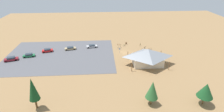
{
  "coord_description": "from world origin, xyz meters",
  "views": [
    {
      "loc": [
        9.95,
        66.72,
        30.85
      ],
      "look_at": [
        5.77,
        5.21,
        1.2
      ],
      "focal_mm": 28.75,
      "sensor_mm": 36.0,
      "label": 1
    }
  ],
  "objects_px": {
    "car_red_near_entry": "(47,50)",
    "bicycle_yellow_near_porch": "(140,45)",
    "bicycle_orange_yard_front": "(119,45)",
    "car_maroon_front_row": "(11,59)",
    "bicycle_silver_by_bin": "(144,49)",
    "car_silver_back_corner": "(92,46)",
    "pine_east": "(33,89)",
    "visitor_crossing_yard": "(163,55)",
    "trash_bin": "(126,43)",
    "bicycle_white_yard_left": "(150,49)",
    "pine_midwest": "(206,90)",
    "bicycle_blue_lone_west": "(119,47)",
    "bike_pavilion": "(148,56)",
    "lot_sign": "(120,50)",
    "car_green_by_curb": "(29,55)",
    "pine_center": "(152,90)",
    "bicycle_black_lone_east": "(145,47)",
    "car_tan_mid_lot": "(70,48)",
    "bicycle_green_back_row": "(124,45)"
  },
  "relations": [
    {
      "from": "trash_bin",
      "to": "visitor_crossing_yard",
      "type": "relative_size",
      "value": 0.5
    },
    {
      "from": "bicycle_blue_lone_west",
      "to": "car_maroon_front_row",
      "type": "relative_size",
      "value": 0.32
    },
    {
      "from": "car_red_near_entry",
      "to": "car_tan_mid_lot",
      "type": "bearing_deg",
      "value": -168.9
    },
    {
      "from": "bicycle_white_yard_left",
      "to": "car_tan_mid_lot",
      "type": "height_order",
      "value": "car_tan_mid_lot"
    },
    {
      "from": "trash_bin",
      "to": "pine_east",
      "type": "bearing_deg",
      "value": 55.5
    },
    {
      "from": "pine_east",
      "to": "visitor_crossing_yard",
      "type": "distance_m",
      "value": 48.13
    },
    {
      "from": "bicycle_orange_yard_front",
      "to": "car_maroon_front_row",
      "type": "height_order",
      "value": "car_maroon_front_row"
    },
    {
      "from": "lot_sign",
      "to": "bicycle_silver_by_bin",
      "type": "xyz_separation_m",
      "value": [
        -10.66,
        -2.49,
        -1.02
      ]
    },
    {
      "from": "car_tan_mid_lot",
      "to": "car_green_by_curb",
      "type": "bearing_deg",
      "value": 21.96
    },
    {
      "from": "pine_midwest",
      "to": "bicycle_black_lone_east",
      "type": "relative_size",
      "value": 4.33
    },
    {
      "from": "pine_center",
      "to": "car_tan_mid_lot",
      "type": "distance_m",
      "value": 44.36
    },
    {
      "from": "visitor_crossing_yard",
      "to": "bicycle_silver_by_bin",
      "type": "bearing_deg",
      "value": -51.95
    },
    {
      "from": "bicycle_green_back_row",
      "to": "car_green_by_curb",
      "type": "height_order",
      "value": "car_green_by_curb"
    },
    {
      "from": "car_red_near_entry",
      "to": "car_silver_back_corner",
      "type": "height_order",
      "value": "car_red_near_entry"
    },
    {
      "from": "bicycle_green_back_row",
      "to": "visitor_crossing_yard",
      "type": "height_order",
      "value": "visitor_crossing_yard"
    },
    {
      "from": "car_silver_back_corner",
      "to": "visitor_crossing_yard",
      "type": "relative_size",
      "value": 2.68
    },
    {
      "from": "trash_bin",
      "to": "bicycle_white_yard_left",
      "type": "xyz_separation_m",
      "value": [
        -9.25,
        7.22,
        -0.07
      ]
    },
    {
      "from": "trash_bin",
      "to": "bicycle_blue_lone_west",
      "type": "distance_m",
      "value": 5.85
    },
    {
      "from": "trash_bin",
      "to": "bicycle_black_lone_east",
      "type": "bearing_deg",
      "value": 144.27
    },
    {
      "from": "trash_bin",
      "to": "car_silver_back_corner",
      "type": "bearing_deg",
      "value": 11.14
    },
    {
      "from": "bike_pavilion",
      "to": "pine_center",
      "type": "bearing_deg",
      "value": 78.63
    },
    {
      "from": "bicycle_white_yard_left",
      "to": "car_tan_mid_lot",
      "type": "xyz_separation_m",
      "value": [
        34.0,
        -2.41,
        0.3
      ]
    },
    {
      "from": "pine_midwest",
      "to": "bicycle_orange_yard_front",
      "type": "bearing_deg",
      "value": -67.09
    },
    {
      "from": "bicycle_silver_by_bin",
      "to": "car_silver_back_corner",
      "type": "bearing_deg",
      "value": -10.73
    },
    {
      "from": "bicycle_yellow_near_porch",
      "to": "pine_midwest",
      "type": "bearing_deg",
      "value": 100.54
    },
    {
      "from": "lot_sign",
      "to": "pine_midwest",
      "type": "bearing_deg",
      "value": 118.74
    },
    {
      "from": "bike_pavilion",
      "to": "lot_sign",
      "type": "distance_m",
      "value": 13.69
    },
    {
      "from": "car_silver_back_corner",
      "to": "car_tan_mid_lot",
      "type": "xyz_separation_m",
      "value": [
        9.13,
        1.74,
        -0.01
      ]
    },
    {
      "from": "pine_east",
      "to": "bicycle_yellow_near_porch",
      "type": "xyz_separation_m",
      "value": [
        -34.1,
        -38.65,
        -5.24
      ]
    },
    {
      "from": "pine_center",
      "to": "car_tan_mid_lot",
      "type": "relative_size",
      "value": 1.37
    },
    {
      "from": "bike_pavilion",
      "to": "car_silver_back_corner",
      "type": "bearing_deg",
      "value": -39.53
    },
    {
      "from": "bicycle_black_lone_east",
      "to": "pine_midwest",
      "type": "bearing_deg",
      "value": 99.54
    },
    {
      "from": "trash_bin",
      "to": "bicycle_white_yard_left",
      "type": "height_order",
      "value": "trash_bin"
    },
    {
      "from": "lot_sign",
      "to": "bicycle_orange_yard_front",
      "type": "height_order",
      "value": "lot_sign"
    },
    {
      "from": "lot_sign",
      "to": "bicycle_black_lone_east",
      "type": "height_order",
      "value": "lot_sign"
    },
    {
      "from": "bicycle_green_back_row",
      "to": "car_red_near_entry",
      "type": "relative_size",
      "value": 0.37
    },
    {
      "from": "bicycle_yellow_near_porch",
      "to": "car_maroon_front_row",
      "type": "bearing_deg",
      "value": 12.91
    },
    {
      "from": "car_red_near_entry",
      "to": "bicycle_yellow_near_porch",
      "type": "bearing_deg",
      "value": -173.41
    },
    {
      "from": "bicycle_black_lone_east",
      "to": "bicycle_blue_lone_west",
      "type": "bearing_deg",
      "value": -3.89
    },
    {
      "from": "pine_midwest",
      "to": "car_tan_mid_lot",
      "type": "distance_m",
      "value": 53.65
    },
    {
      "from": "car_red_near_entry",
      "to": "car_maroon_front_row",
      "type": "distance_m",
      "value": 13.59
    },
    {
      "from": "bicycle_black_lone_east",
      "to": "car_maroon_front_row",
      "type": "bearing_deg",
      "value": 9.06
    },
    {
      "from": "car_maroon_front_row",
      "to": "visitor_crossing_yard",
      "type": "xyz_separation_m",
      "value": [
        -57.66,
        0.76,
        0.15
      ]
    },
    {
      "from": "pine_midwest",
      "to": "bicycle_blue_lone_west",
      "type": "relative_size",
      "value": 3.76
    },
    {
      "from": "pine_center",
      "to": "pine_east",
      "type": "bearing_deg",
      "value": -0.84
    },
    {
      "from": "bicycle_green_back_row",
      "to": "bicycle_blue_lone_west",
      "type": "bearing_deg",
      "value": 44.43
    },
    {
      "from": "car_red_near_entry",
      "to": "bike_pavilion",
      "type": "bearing_deg",
      "value": 160.98
    },
    {
      "from": "trash_bin",
      "to": "car_green_by_curb",
      "type": "relative_size",
      "value": 0.2
    },
    {
      "from": "car_silver_back_corner",
      "to": "trash_bin",
      "type": "bearing_deg",
      "value": -168.86
    },
    {
      "from": "bicycle_blue_lone_west",
      "to": "car_maroon_front_row",
      "type": "height_order",
      "value": "car_maroon_front_row"
    }
  ]
}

